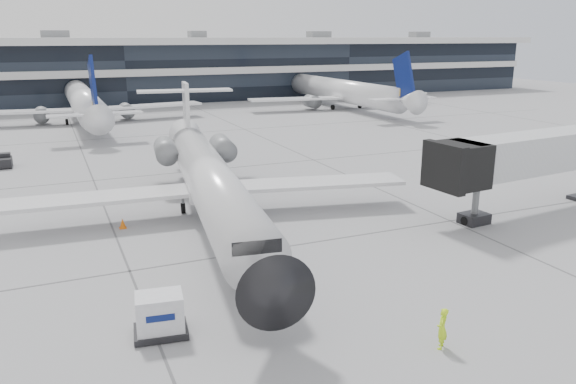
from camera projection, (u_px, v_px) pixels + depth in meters
name	position (u px, v px, depth m)	size (l,w,h in m)	color
ground	(309.00, 243.00, 32.00)	(220.00, 220.00, 0.00)	gray
terminal	(117.00, 72.00, 103.15)	(170.00, 22.00, 10.00)	black
bg_jet_center	(86.00, 122.00, 77.55)	(32.00, 40.00, 9.60)	white
bg_jet_right	(340.00, 108.00, 92.89)	(32.00, 40.00, 9.60)	white
regional_jet	(209.00, 178.00, 35.98)	(26.53, 33.11, 7.65)	silver
jet_bridge	(546.00, 152.00, 37.20)	(17.06, 4.84, 5.47)	#A5A7A9
ramp_worker	(442.00, 329.00, 21.02)	(0.59, 0.39, 1.63)	#C9FF1A
cargo_uld	(160.00, 315.00, 21.93)	(2.26, 1.80, 1.69)	black
traffic_cone	(123.00, 224.00, 34.41)	(0.51, 0.51, 0.63)	#E2610B
far_tug	(5.00, 161.00, 50.40)	(1.17, 1.96, 1.24)	black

